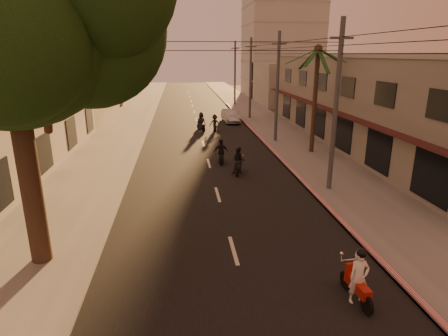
{
  "coord_description": "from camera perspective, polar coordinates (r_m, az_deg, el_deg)",
  "views": [
    {
      "loc": [
        -1.87,
        -10.69,
        7.25
      ],
      "look_at": [
        0.38,
        8.27,
        1.41
      ],
      "focal_mm": 30.0,
      "sensor_mm": 36.0,
      "label": 1
    }
  ],
  "objects": [
    {
      "name": "road",
      "position": [
        31.59,
        -3.19,
        3.74
      ],
      "size": [
        10.0,
        140.0,
        0.02
      ],
      "primitive_type": "cube",
      "color": "black",
      "rests_on": "ground"
    },
    {
      "name": "ground",
      "position": [
        13.05,
        2.75,
        -16.75
      ],
      "size": [
        160.0,
        160.0,
        0.0
      ],
      "primitive_type": "plane",
      "color": "#383023",
      "rests_on": "ground"
    },
    {
      "name": "sidewalk_left",
      "position": [
        32.02,
        -16.73,
        3.31
      ],
      "size": [
        5.0,
        140.0,
        0.12
      ],
      "primitive_type": "cube",
      "color": "slate",
      "rests_on": "ground"
    },
    {
      "name": "scooter_red",
      "position": [
        12.36,
        19.77,
        -15.56
      ],
      "size": [
        0.73,
        1.86,
        1.82
      ],
      "rotation": [
        0.0,
        0.0,
        0.06
      ],
      "color": "black",
      "rests_on": "ground"
    },
    {
      "name": "sidewalk_right",
      "position": [
        32.88,
        10.0,
        4.12
      ],
      "size": [
        5.0,
        140.0,
        0.12
      ],
      "primitive_type": "cube",
      "color": "slate",
      "rests_on": "ground"
    },
    {
      "name": "filler_left_far",
      "position": [
        63.96,
        -18.15,
        12.83
      ],
      "size": [
        8.0,
        14.0,
        7.0
      ],
      "primitive_type": "cube",
      "color": "#A8A397",
      "rests_on": "ground"
    },
    {
      "name": "broadleaf_tree",
      "position": [
        13.74,
        -28.83,
        20.18
      ],
      "size": [
        9.6,
        8.7,
        12.1
      ],
      "color": "black",
      "rests_on": "ground"
    },
    {
      "name": "curb_stripe",
      "position": [
        27.56,
        8.14,
        1.8
      ],
      "size": [
        0.2,
        60.0,
        0.2
      ],
      "primitive_type": "cube",
      "color": "#AC121C",
      "rests_on": "ground"
    },
    {
      "name": "shophouse_row",
      "position": [
        32.96,
        22.3,
        9.5
      ],
      "size": [
        8.8,
        34.2,
        7.3
      ],
      "color": "gray",
      "rests_on": "ground"
    },
    {
      "name": "scooter_far_a",
      "position": [
        36.73,
        -3.49,
        6.94
      ],
      "size": [
        1.21,
        1.82,
        1.87
      ],
      "rotation": [
        0.0,
        0.0,
        0.34
      ],
      "color": "black",
      "rests_on": "ground"
    },
    {
      "name": "palm_tree",
      "position": [
        28.46,
        14.12,
        16.33
      ],
      "size": [
        5.0,
        5.0,
        8.2
      ],
      "color": "black",
      "rests_on": "ground"
    },
    {
      "name": "filler_right",
      "position": [
        58.06,
        9.35,
        12.59
      ],
      "size": [
        8.0,
        14.0,
        6.0
      ],
      "primitive_type": "cube",
      "color": "#A8A397",
      "rests_on": "ground"
    },
    {
      "name": "utility_poles",
      "position": [
        31.74,
        8.28,
        15.56
      ],
      "size": [
        1.2,
        48.26,
        9.0
      ],
      "color": "#38383A",
      "rests_on": "ground"
    },
    {
      "name": "filler_left_near",
      "position": [
        46.58,
        -22.13,
        9.56
      ],
      "size": [
        8.0,
        14.0,
        4.4
      ],
      "primitive_type": "cube",
      "color": "#A8A397",
      "rests_on": "ground"
    },
    {
      "name": "parked_car",
      "position": [
        41.54,
        1.02,
        7.96
      ],
      "size": [
        1.93,
        4.49,
        1.43
      ],
      "primitive_type": "imported",
      "rotation": [
        0.0,
        0.0,
        0.05
      ],
      "color": "#A7AAAF",
      "rests_on": "ground"
    },
    {
      "name": "scooter_mid_b",
      "position": [
        25.6,
        -0.47,
        2.39
      ],
      "size": [
        1.02,
        1.79,
        1.76
      ],
      "rotation": [
        0.0,
        0.0,
        -0.06
      ],
      "color": "black",
      "rests_on": "ground"
    },
    {
      "name": "scooter_far_b",
      "position": [
        36.34,
        -1.41,
        6.76
      ],
      "size": [
        1.14,
        1.76,
        1.73
      ],
      "rotation": [
        0.0,
        0.0,
        -0.07
      ],
      "color": "black",
      "rests_on": "ground"
    },
    {
      "name": "distant_tower",
      "position": [
        69.37,
        8.88,
        22.41
      ],
      "size": [
        12.1,
        12.1,
        28.0
      ],
      "color": "#B7B5B2",
      "rests_on": "ground"
    },
    {
      "name": "scooter_mid_a",
      "position": [
        23.35,
        2.24,
        1.01
      ],
      "size": [
        1.15,
        1.79,
        1.79
      ],
      "rotation": [
        0.0,
        0.0,
        -0.26
      ],
      "color": "black",
      "rests_on": "ground"
    }
  ]
}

